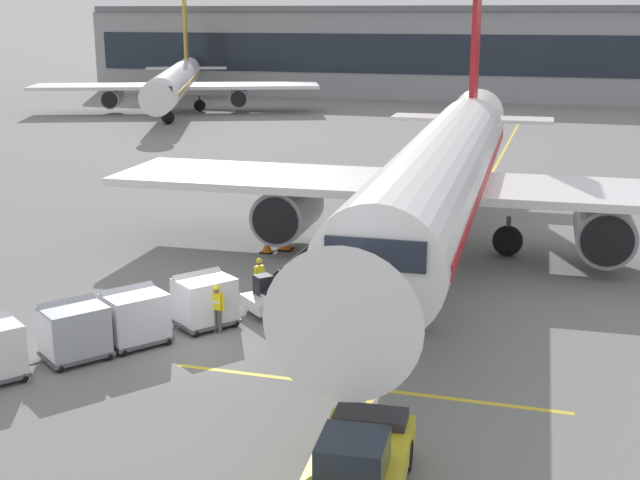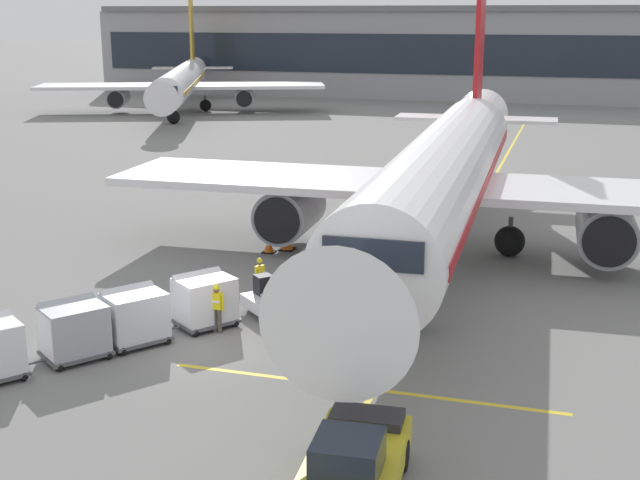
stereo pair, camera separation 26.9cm
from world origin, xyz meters
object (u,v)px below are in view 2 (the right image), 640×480
object	(u,v)px
baggage_cart_third	(73,329)
safety_cone_engine_keepout	(287,242)
baggage_cart_lead	(204,299)
safety_cone_wingtip	(269,246)
distant_airplane	(182,82)
ground_crew_by_carts	(260,277)
ground_crew_by_loader	(217,305)
belt_loader	(296,285)
baggage_cart_second	(134,315)
parked_airplane	(444,176)
pushback_tug	(353,464)

from	to	relation	value
baggage_cart_third	safety_cone_engine_keepout	distance (m)	14.47
baggage_cart_lead	safety_cone_wingtip	size ratio (longest dim) A/B	4.06
safety_cone_engine_keepout	distant_airplane	xyz separation A→B (m)	(-29.78, 50.77, 2.94)
safety_cone_wingtip	ground_crew_by_carts	bearing A→B (deg)	-72.55
baggage_cart_lead	ground_crew_by_loader	size ratio (longest dim) A/B	1.53
belt_loader	baggage_cart_second	bearing A→B (deg)	-130.09
baggage_cart_third	safety_cone_wingtip	world-z (taller)	baggage_cart_third
parked_airplane	distant_airplane	xyz separation A→B (m)	(-36.86, 49.72, -0.40)
ground_crew_by_carts	safety_cone_engine_keepout	distance (m)	7.49
belt_loader	distant_airplane	xyz separation A→B (m)	(-32.79, 58.52, 2.39)
baggage_cart_third	baggage_cart_lead	bearing A→B (deg)	54.74
parked_airplane	baggage_cart_second	bearing A→B (deg)	-120.84
baggage_cart_third	safety_cone_wingtip	distance (m)	13.70
belt_loader	pushback_tug	distance (m)	12.93
belt_loader	ground_crew_by_carts	distance (m)	1.63
pushback_tug	distant_airplane	size ratio (longest dim) A/B	0.12
pushback_tug	safety_cone_wingtip	size ratio (longest dim) A/B	6.88
safety_cone_engine_keepout	baggage_cart_second	bearing A→B (deg)	-94.80
safety_cone_engine_keepout	distant_airplane	size ratio (longest dim) A/B	0.02
ground_crew_by_carts	distant_airplane	world-z (taller)	distant_airplane
belt_loader	safety_cone_engine_keepout	xyz separation A→B (m)	(-3.01, 7.74, -0.55)
belt_loader	baggage_cart_third	size ratio (longest dim) A/B	1.72
ground_crew_by_loader	safety_cone_wingtip	distance (m)	10.30
parked_airplane	baggage_cart_second	world-z (taller)	parked_airplane
baggage_cart_third	baggage_cart_second	bearing A→B (deg)	54.36
ground_crew_by_loader	distant_airplane	size ratio (longest dim) A/B	0.05
safety_cone_engine_keepout	safety_cone_wingtip	xyz separation A→B (m)	(-0.65, -0.69, -0.06)
parked_airplane	pushback_tug	xyz separation A→B (m)	(1.24, -20.58, -2.90)
ground_crew_by_loader	safety_cone_engine_keepout	distance (m)	10.89
baggage_cart_third	ground_crew_by_loader	world-z (taller)	baggage_cart_third
belt_loader	ground_crew_by_loader	size ratio (longest dim) A/B	2.63
belt_loader	distant_airplane	distance (m)	67.12
ground_crew_by_carts	safety_cone_wingtip	xyz separation A→B (m)	(-2.09, 6.63, -0.68)
baggage_cart_second	safety_cone_engine_keepout	xyz separation A→B (m)	(1.06, 12.57, -0.62)
safety_cone_wingtip	distant_airplane	distance (m)	59.22
parked_airplane	safety_cone_wingtip	xyz separation A→B (m)	(-7.73, -1.75, -3.41)
parked_airplane	baggage_cart_lead	bearing A→B (deg)	-120.00
safety_cone_wingtip	baggage_cart_third	bearing A→B (deg)	-96.84
parked_airplane	ground_crew_by_carts	xyz separation A→B (m)	(-5.65, -8.39, -2.73)
baggage_cart_lead	distant_airplane	distance (m)	68.26
belt_loader	ground_crew_by_loader	bearing A→B (deg)	-120.99
baggage_cart_lead	ground_crew_by_loader	xyz separation A→B (m)	(0.68, -0.45, -0.00)
safety_cone_wingtip	distant_airplane	world-z (taller)	distant_airplane
pushback_tug	baggage_cart_lead	bearing A→B (deg)	130.55
belt_loader	baggage_cart_second	distance (m)	6.31
ground_crew_by_loader	distant_airplane	xyz separation A→B (m)	(-30.95, 61.59, 2.33)
baggage_cart_second	baggage_cart_third	xyz separation A→B (m)	(-1.23, -1.71, 0.00)
parked_airplane	ground_crew_by_loader	xyz separation A→B (m)	(-5.92, -11.87, -2.73)
safety_cone_engine_keepout	safety_cone_wingtip	world-z (taller)	safety_cone_engine_keepout
baggage_cart_lead	ground_crew_by_carts	bearing A→B (deg)	72.64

